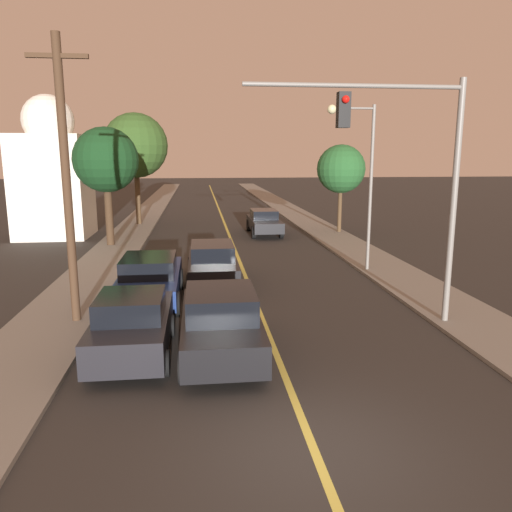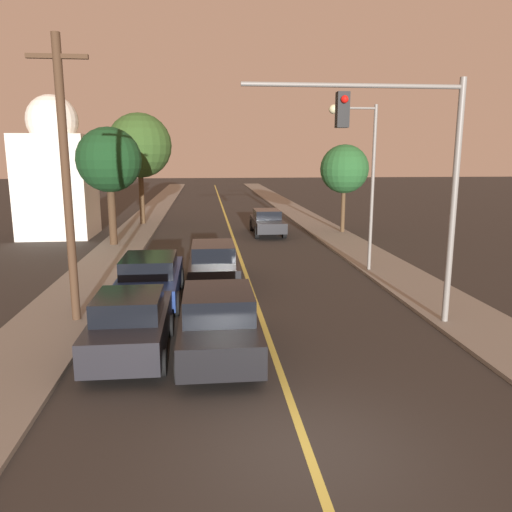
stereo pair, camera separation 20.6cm
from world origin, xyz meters
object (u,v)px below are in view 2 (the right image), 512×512
object	(u,v)px
car_near_lane_second	(213,263)
traffic_signal_mast	(409,159)
car_far_oncoming	(267,222)
car_outer_lane_second	(150,278)
streetlamp_right	(362,165)
car_near_lane_front	(218,322)
car_outer_lane_front	(131,325)
utility_pole_left	(66,178)
domed_building_left	(56,173)
tree_left_far	(109,160)
tree_left_near	(139,146)
tree_right_near	(344,169)

from	to	relation	value
car_near_lane_second	traffic_signal_mast	xyz separation A→B (m)	(5.19, -5.34, 3.89)
car_far_oncoming	car_outer_lane_second	bearing A→B (deg)	67.94
car_near_lane_second	streetlamp_right	bearing A→B (deg)	12.30
car_near_lane_front	car_outer_lane_front	world-z (taller)	car_near_lane_front
utility_pole_left	domed_building_left	world-z (taller)	domed_building_left
car_outer_lane_front	tree_left_far	bearing A→B (deg)	101.36
car_near_lane_second	car_outer_lane_second	world-z (taller)	car_near_lane_second
streetlamp_right	car_near_lane_second	bearing A→B (deg)	-167.70
car_near_lane_front	tree_left_far	size ratio (longest dim) A/B	0.75
car_outer_lane_second	utility_pole_left	distance (m)	4.35
car_near_lane_front	car_outer_lane_second	size ratio (longest dim) A/B	0.92
traffic_signal_mast	tree_left_near	world-z (taller)	tree_left_near
car_outer_lane_second	streetlamp_right	size ratio (longest dim) A/B	0.76
utility_pole_left	domed_building_left	bearing A→B (deg)	106.59
car_outer_lane_second	traffic_signal_mast	world-z (taller)	traffic_signal_mast
car_outer_lane_second	domed_building_left	bearing A→B (deg)	115.25
utility_pole_left	tree_right_near	world-z (taller)	utility_pole_left
car_near_lane_front	domed_building_left	size ratio (longest dim) A/B	0.56
traffic_signal_mast	tree_right_near	bearing A→B (deg)	79.88
car_near_lane_second	car_outer_lane_front	bearing A→B (deg)	-107.43
utility_pole_left	tree_left_far	bearing A→B (deg)	95.05
utility_pole_left	tree_left_near	bearing A→B (deg)	91.53
car_outer_lane_second	car_far_oncoming	xyz separation A→B (m)	(5.63, 13.89, -0.03)
car_far_oncoming	tree_left_near	xyz separation A→B (m)	(-8.13, 5.04, 4.62)
traffic_signal_mast	tree_left_far	distance (m)	17.28
tree_right_near	traffic_signal_mast	bearing A→B (deg)	-100.12
tree_right_near	domed_building_left	bearing A→B (deg)	177.28
streetlamp_right	utility_pole_left	xyz separation A→B (m)	(-10.09, -5.42, -0.23)
car_near_lane_front	car_near_lane_second	distance (m)	6.93
tree_left_near	tree_left_far	distance (m)	8.34
car_near_lane_front	traffic_signal_mast	distance (m)	6.66
car_far_oncoming	utility_pole_left	xyz separation A→B (m)	(-7.57, -15.82, 3.41)
tree_left_far	car_outer_lane_front	bearing A→B (deg)	-78.64
car_outer_lane_second	tree_left_near	bearing A→B (deg)	97.53
streetlamp_right	tree_right_near	world-z (taller)	streetlamp_right
traffic_signal_mast	tree_right_near	distance (m)	17.16
car_outer_lane_front	tree_left_far	world-z (taller)	tree_left_far
streetlamp_right	tree_right_near	size ratio (longest dim) A/B	1.25
utility_pole_left	domed_building_left	distance (m)	17.18
car_near_lane_second	domed_building_left	xyz separation A→B (m)	(-8.97, 12.36, 2.93)
car_near_lane_front	domed_building_left	distance (m)	21.46
tree_left_near	tree_left_far	xyz separation A→B (m)	(-0.56, -8.27, -0.89)
car_outer_lane_second	tree_left_near	world-z (taller)	tree_left_near
streetlamp_right	tree_left_far	bearing A→B (deg)	147.38
streetlamp_right	domed_building_left	world-z (taller)	domed_building_left
car_outer_lane_front	tree_left_near	world-z (taller)	tree_left_near
car_far_oncoming	car_outer_lane_front	bearing A→B (deg)	73.04
traffic_signal_mast	domed_building_left	bearing A→B (deg)	128.66
car_near_lane_front	utility_pole_left	world-z (taller)	utility_pole_left
car_near_lane_second	traffic_signal_mast	size ratio (longest dim) A/B	0.73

